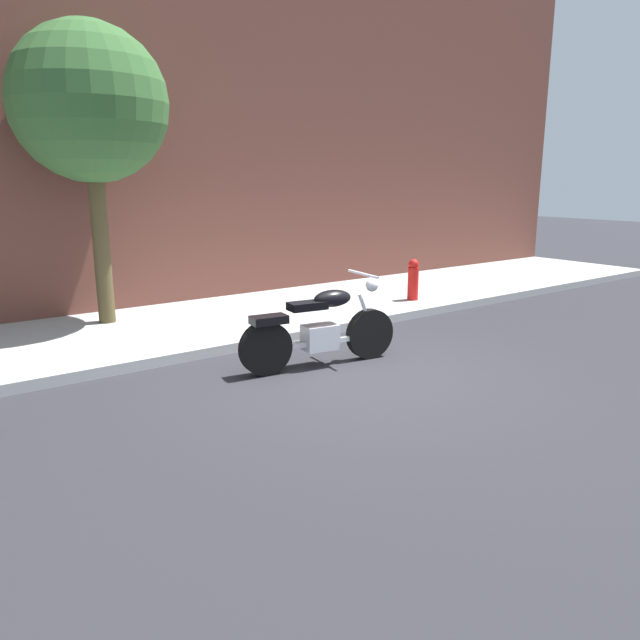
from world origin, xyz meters
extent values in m
plane|color=#28282D|center=(0.00, 0.00, 0.00)|extent=(60.00, 60.00, 0.00)
cube|color=#ABABAB|center=(0.00, 3.30, 0.07)|extent=(21.76, 3.17, 0.14)
cube|color=brown|center=(0.00, 5.13, 4.71)|extent=(21.76, 0.50, 9.42)
cylinder|color=black|center=(0.62, 0.43, 0.34)|extent=(0.68, 0.22, 0.67)
cylinder|color=black|center=(-0.87, 0.65, 0.34)|extent=(0.68, 0.22, 0.67)
cube|color=silver|center=(-0.12, 0.54, 0.39)|extent=(0.48, 0.34, 0.32)
cube|color=silver|center=(-0.12, 0.54, 0.32)|extent=(1.35, 0.28, 0.06)
ellipsoid|color=black|center=(0.05, 0.51, 0.87)|extent=(0.55, 0.33, 0.22)
cube|color=black|center=(-0.30, 0.56, 0.81)|extent=(0.51, 0.31, 0.10)
cube|color=black|center=(-0.82, 0.64, 0.69)|extent=(0.47, 0.30, 0.10)
cylinder|color=silver|center=(0.56, 0.44, 0.62)|extent=(0.28, 0.09, 0.58)
cylinder|color=silver|center=(0.50, 0.44, 1.15)|extent=(0.14, 0.70, 0.04)
sphere|color=silver|center=(0.64, 0.42, 0.99)|extent=(0.17, 0.17, 0.17)
cylinder|color=silver|center=(-0.35, 0.73, 0.29)|extent=(0.80, 0.20, 0.09)
cylinder|color=#4E4226|center=(-1.72, 4.04, 1.40)|extent=(0.25, 0.25, 2.80)
sphere|color=#36622F|center=(-1.72, 4.04, 3.43)|extent=(2.29, 2.29, 2.29)
cylinder|color=red|center=(3.45, 2.44, 0.38)|extent=(0.20, 0.20, 0.75)
sphere|color=red|center=(3.45, 2.44, 0.81)|extent=(0.19, 0.19, 0.19)
camera|label=1|loc=(-4.54, -5.42, 2.36)|focal=33.80mm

